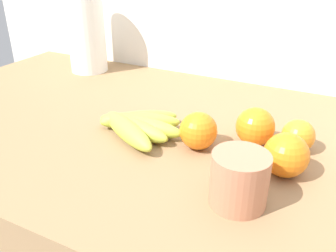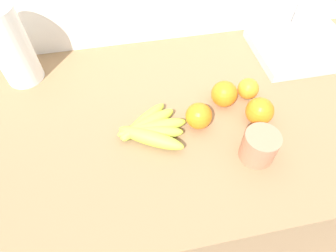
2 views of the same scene
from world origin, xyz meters
name	(u,v)px [view 1 (image 1 of 2)]	position (x,y,z in m)	size (l,w,h in m)	color
wall_back	(289,173)	(0.00, 0.40, 0.65)	(2.26, 0.06, 1.30)	silver
banana_bunch	(136,125)	(-0.28, -0.05, 0.96)	(0.20, 0.20, 0.04)	#B2BF3F
orange_right	(298,136)	(0.04, 0.03, 0.97)	(0.06, 0.06, 0.06)	orange
orange_front	(255,127)	(-0.04, 0.02, 0.98)	(0.08, 0.08, 0.08)	orange
orange_back_right	(198,131)	(-0.14, -0.04, 0.98)	(0.08, 0.08, 0.08)	orange
orange_back_left	(286,155)	(0.03, -0.06, 0.98)	(0.08, 0.08, 0.08)	orange
paper_towel_roll	(86,32)	(-0.64, 0.26, 1.06)	(0.11, 0.11, 0.27)	white
mug	(239,180)	(-0.01, -0.18, 0.98)	(0.09, 0.09, 0.09)	#BF7656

